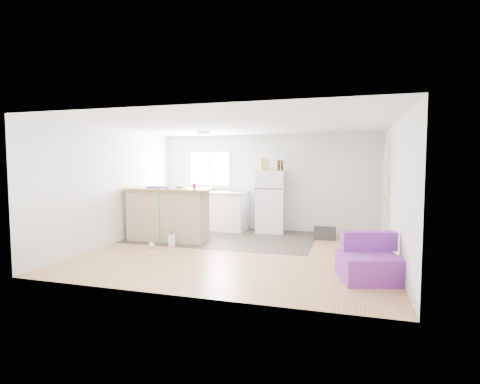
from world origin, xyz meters
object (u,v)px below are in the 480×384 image
object	(u,v)px
kitchen_cabinets	(207,210)
red_cup	(194,186)
blue_tray	(155,187)
peninsula	(168,214)
bottle_left	(279,165)
cleaner_jug	(172,240)
mop	(154,237)
bottle_right	(282,165)
cooler	(325,231)
purple_seat	(369,263)
refrigerator	(270,202)
cardboard_box	(265,164)

from	to	relation	value
kitchen_cabinets	red_cup	size ratio (longest dim) A/B	18.37
kitchen_cabinets	blue_tray	world-z (taller)	kitchen_cabinets
peninsula	bottle_left	world-z (taller)	bottle_left
peninsula	red_cup	distance (m)	0.87
cleaner_jug	red_cup	bearing A→B (deg)	47.17
cleaner_jug	red_cup	xyz separation A→B (m)	(0.26, 0.56, 1.08)
red_cup	blue_tray	distance (m)	0.91
peninsula	blue_tray	size ratio (longest dim) A/B	6.31
red_cup	mop	bearing A→B (deg)	-122.30
bottle_left	bottle_right	distance (m)	0.11
blue_tray	red_cup	bearing A→B (deg)	3.68
cooler	blue_tray	distance (m)	3.88
peninsula	red_cup	bearing A→B (deg)	1.72
red_cup	bottle_left	distance (m)	2.16
kitchen_cabinets	bottle_left	size ratio (longest dim) A/B	8.82
cleaner_jug	bottle_right	bearing A→B (deg)	30.04
kitchen_cabinets	bottle_right	bearing A→B (deg)	4.41
red_cup	purple_seat	bearing A→B (deg)	-26.23
peninsula	cooler	distance (m)	3.49
peninsula	purple_seat	bearing A→B (deg)	-24.39
purple_seat	red_cup	distance (m)	4.01
blue_tray	bottle_left	distance (m)	2.92
kitchen_cabinets	refrigerator	world-z (taller)	refrigerator
mop	blue_tray	xyz separation A→B (m)	(-0.38, 0.77, 0.93)
refrigerator	red_cup	world-z (taller)	refrigerator
refrigerator	cooler	bearing A→B (deg)	-25.36
blue_tray	cardboard_box	size ratio (longest dim) A/B	1.00
blue_tray	bottle_right	distance (m)	3.02
peninsula	refrigerator	xyz separation A→B (m)	(1.94, 1.58, 0.17)
peninsula	bottle_right	size ratio (longest dim) A/B	7.57
refrigerator	mop	world-z (taller)	refrigerator
kitchen_cabinets	peninsula	size ratio (longest dim) A/B	1.17
cooler	mop	distance (m)	3.72
red_cup	cardboard_box	bearing A→B (deg)	50.55
bottle_left	cleaner_jug	bearing A→B (deg)	-132.14
cardboard_box	bottle_left	world-z (taller)	cardboard_box
refrigerator	purple_seat	bearing A→B (deg)	-62.32
kitchen_cabinets	bottle_left	bearing A→B (deg)	1.43
peninsula	bottle_left	bearing A→B (deg)	32.31
refrigerator	blue_tray	size ratio (longest dim) A/B	5.03
peninsula	cardboard_box	distance (m)	2.59
cardboard_box	peninsula	bearing A→B (deg)	-140.24
peninsula	refrigerator	size ratio (longest dim) A/B	1.26
bottle_right	red_cup	bearing A→B (deg)	-136.36
peninsula	red_cup	size ratio (longest dim) A/B	15.77
cleaner_jug	bottle_right	xyz separation A→B (m)	(1.87, 2.10, 1.51)
refrigerator	bottle_left	world-z (taller)	bottle_left
mop	red_cup	distance (m)	1.38
purple_seat	cleaner_jug	size ratio (longest dim) A/B	3.44
cleaner_jug	cooler	bearing A→B (deg)	10.63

